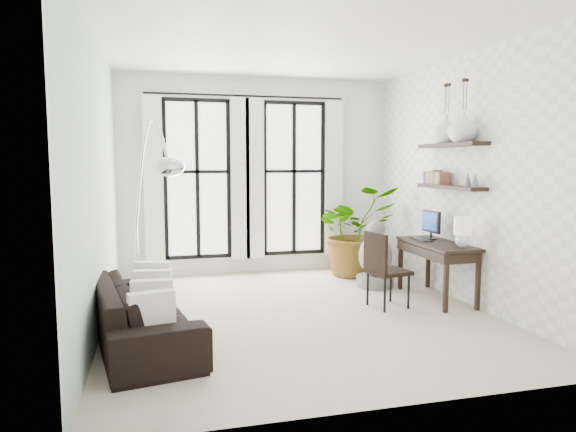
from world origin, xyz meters
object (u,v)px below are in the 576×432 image
object	(u,v)px
plant	(355,231)
buddha	(375,259)
sofa	(143,313)
desk	(439,247)
desk_chair	(383,265)
arc_lamp	(150,165)

from	to	relation	value
plant	buddha	xyz separation A→B (m)	(0.00, -0.83, -0.31)
sofa	desk	xyz separation A→B (m)	(3.75, 0.72, 0.40)
buddha	desk_chair	bearing A→B (deg)	-109.41
arc_lamp	plant	bearing A→B (deg)	27.74
desk_chair	arc_lamp	bearing A→B (deg)	164.08
buddha	desk	bearing A→B (deg)	-61.16
sofa	buddha	distance (m)	3.63
plant	arc_lamp	size ratio (longest dim) A/B	0.63
desk_chair	buddha	world-z (taller)	buddha
sofa	plant	world-z (taller)	plant
sofa	desk_chair	world-z (taller)	desk_chair
desk_chair	buddha	distance (m)	1.11
desk	buddha	xyz separation A→B (m)	(-0.50, 0.90, -0.31)
desk	desk_chair	size ratio (longest dim) A/B	1.36
plant	arc_lamp	world-z (taller)	arc_lamp
desk	buddha	world-z (taller)	desk
desk	sofa	bearing A→B (deg)	-169.07
desk	arc_lamp	distance (m)	3.80
plant	desk	world-z (taller)	plant
sofa	buddha	xyz separation A→B (m)	(3.25, 1.62, 0.10)
desk_chair	sofa	bearing A→B (deg)	179.83
arc_lamp	buddha	world-z (taller)	arc_lamp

